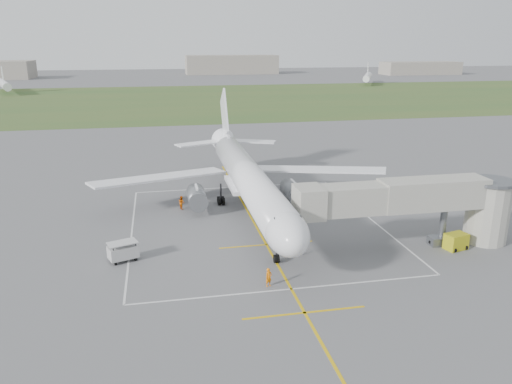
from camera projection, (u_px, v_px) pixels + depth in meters
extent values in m
plane|color=#59585B|center=(249.00, 214.00, 61.69)|extent=(700.00, 700.00, 0.00)
cube|color=#355625|center=(185.00, 100.00, 183.75)|extent=(700.00, 120.00, 0.02)
cube|color=gold|center=(257.00, 228.00, 56.99)|extent=(0.25, 60.00, 0.01)
cube|color=gold|center=(305.00, 313.00, 39.15)|extent=(10.00, 0.25, 0.01)
cube|color=gold|center=(266.00, 245.00, 52.29)|extent=(10.00, 0.25, 0.01)
cube|color=silver|center=(234.00, 187.00, 72.95)|extent=(28.00, 0.20, 0.01)
cube|color=silver|center=(291.00, 289.00, 42.90)|extent=(28.00, 0.20, 0.01)
cube|color=silver|center=(132.00, 234.00, 55.31)|extent=(0.20, 32.00, 0.01)
cube|color=silver|center=(368.00, 217.00, 60.54)|extent=(0.20, 32.00, 0.01)
cylinder|color=white|center=(249.00, 179.00, 60.39)|extent=(3.80, 36.00, 3.80)
ellipsoid|color=white|center=(286.00, 232.00, 43.48)|extent=(3.80, 7.22, 3.80)
cube|color=black|center=(289.00, 224.00, 42.34)|extent=(2.40, 1.60, 0.99)
cone|color=white|center=(226.00, 143.00, 79.52)|extent=(3.80, 6.00, 3.80)
cube|color=white|center=(316.00, 170.00, 68.23)|extent=(17.93, 11.24, 1.23)
cube|color=white|center=(161.00, 177.00, 64.30)|extent=(17.93, 11.24, 1.23)
cube|color=white|center=(245.00, 184.00, 63.65)|extent=(4.20, 8.00, 0.50)
cube|color=white|center=(224.00, 116.00, 78.94)|extent=(0.30, 7.89, 8.65)
cube|color=white|center=(227.00, 137.00, 77.74)|extent=(0.35, 5.00, 1.20)
cube|color=white|center=(252.00, 141.00, 79.97)|extent=(7.85, 5.03, 0.20)
cube|color=white|center=(199.00, 143.00, 78.40)|extent=(7.85, 5.03, 0.20)
cylinder|color=slate|center=(292.00, 191.00, 64.64)|extent=(2.30, 4.20, 2.30)
cube|color=white|center=(293.00, 185.00, 64.13)|extent=(0.25, 2.40, 1.20)
cylinder|color=slate|center=(197.00, 196.00, 62.33)|extent=(2.30, 4.20, 2.30)
cube|color=white|center=(197.00, 191.00, 61.81)|extent=(0.25, 2.40, 1.20)
cylinder|color=black|center=(277.00, 250.00, 47.69)|extent=(0.18, 0.18, 2.60)
cylinder|color=black|center=(275.00, 259.00, 47.93)|extent=(0.28, 0.80, 0.80)
cylinder|color=black|center=(278.00, 259.00, 47.97)|extent=(0.28, 0.80, 0.80)
cylinder|color=black|center=(264.00, 191.00, 66.05)|extent=(0.22, 0.22, 2.80)
cylinder|color=black|center=(263.00, 199.00, 65.93)|extent=(0.32, 0.96, 0.96)
cylinder|color=black|center=(267.00, 199.00, 66.04)|extent=(0.32, 0.96, 0.96)
cylinder|color=black|center=(262.00, 197.00, 66.59)|extent=(0.32, 0.96, 0.96)
cylinder|color=black|center=(266.00, 197.00, 66.70)|extent=(0.32, 0.96, 0.96)
cylinder|color=black|center=(221.00, 194.00, 64.96)|extent=(0.22, 0.22, 2.80)
cylinder|color=black|center=(219.00, 202.00, 64.85)|extent=(0.32, 0.96, 0.96)
cylinder|color=black|center=(223.00, 201.00, 64.95)|extent=(0.32, 0.96, 0.96)
cylinder|color=black|center=(219.00, 200.00, 65.51)|extent=(0.32, 0.96, 0.96)
cylinder|color=black|center=(223.00, 200.00, 65.61)|extent=(0.32, 0.96, 0.96)
cube|color=gray|center=(351.00, 199.00, 48.84)|extent=(11.09, 2.90, 2.80)
cube|color=gray|center=(433.00, 193.00, 50.44)|extent=(11.09, 3.10, 3.00)
cube|color=gray|center=(309.00, 202.00, 48.03)|extent=(2.60, 3.40, 3.00)
cylinder|color=#5A5D62|center=(443.00, 226.00, 51.76)|extent=(0.70, 0.70, 4.20)
cube|color=#5A5D62|center=(441.00, 240.00, 52.24)|extent=(2.60, 1.40, 0.90)
cylinder|color=gray|center=(487.00, 213.00, 52.38)|extent=(4.40, 4.40, 6.40)
cylinder|color=#5A5D62|center=(492.00, 181.00, 51.40)|extent=(5.00, 5.00, 0.30)
cylinder|color=black|center=(432.00, 242.00, 52.08)|extent=(0.70, 0.30, 0.70)
cylinder|color=black|center=(450.00, 241.00, 52.46)|extent=(0.70, 0.30, 0.70)
cube|color=#B3B016|center=(456.00, 241.00, 50.99)|extent=(2.50, 1.95, 1.66)
cylinder|color=black|center=(454.00, 250.00, 50.32)|extent=(0.34, 0.53, 0.49)
cylinder|color=black|center=(466.00, 248.00, 50.96)|extent=(0.34, 0.53, 0.49)
cube|color=silver|center=(123.00, 252.00, 48.24)|extent=(3.14, 2.49, 1.20)
cube|color=silver|center=(122.00, 243.00, 47.97)|extent=(3.14, 2.49, 0.09)
cylinder|color=black|center=(114.00, 254.00, 47.09)|extent=(0.09, 0.09, 1.42)
cylinder|color=black|center=(136.00, 250.00, 48.19)|extent=(0.09, 0.09, 1.42)
cylinder|color=black|center=(110.00, 250.00, 48.17)|extent=(0.09, 0.09, 1.42)
cylinder|color=black|center=(132.00, 245.00, 49.26)|extent=(0.09, 0.09, 1.42)
cylinder|color=black|center=(115.00, 263.00, 47.46)|extent=(0.34, 0.48, 0.44)
cylinder|color=black|center=(136.00, 258.00, 48.45)|extent=(0.34, 0.48, 0.44)
cylinder|color=black|center=(112.00, 258.00, 48.44)|extent=(0.34, 0.48, 0.44)
cylinder|color=black|center=(132.00, 254.00, 49.43)|extent=(0.34, 0.48, 0.44)
imported|color=orange|center=(269.00, 277.00, 43.21)|extent=(0.72, 0.61, 1.67)
imported|color=#D55706|center=(182.00, 203.00, 63.25)|extent=(0.97, 1.05, 1.72)
cube|color=gray|center=(231.00, 65.00, 330.35)|extent=(60.00, 20.00, 12.00)
cube|color=gray|center=(420.00, 68.00, 325.17)|extent=(50.00, 18.00, 8.00)
cylinder|color=white|center=(4.00, 84.00, 206.83)|extent=(13.54, 31.27, 3.20)
cube|color=white|center=(2.00, 73.00, 205.53)|extent=(1.60, 3.88, 5.50)
cylinder|color=white|center=(367.00, 77.00, 251.06)|extent=(16.73, 30.23, 3.20)
cube|color=white|center=(368.00, 68.00, 249.76)|extent=(2.00, 3.74, 5.50)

